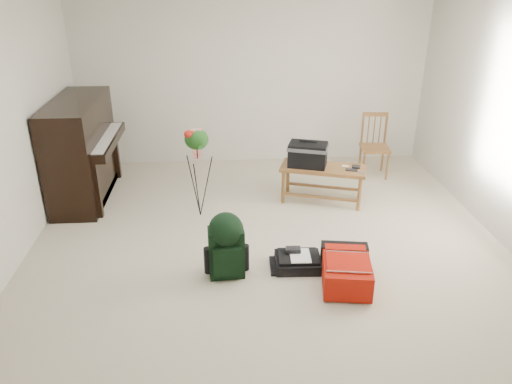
{
  "coord_description": "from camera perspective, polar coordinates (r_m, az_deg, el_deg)",
  "views": [
    {
      "loc": [
        -0.45,
        -4.36,
        2.74
      ],
      "look_at": [
        -0.11,
        0.35,
        0.56
      ],
      "focal_mm": 35.0,
      "sensor_mm": 36.0,
      "label": 1
    }
  ],
  "objects": [
    {
      "name": "wall_back",
      "position": [
        7.28,
        -0.44,
        12.97
      ],
      "size": [
        5.0,
        0.04,
        2.5
      ],
      "primitive_type": "cube",
      "color": "silver",
      "rests_on": "floor"
    },
    {
      "name": "floor",
      "position": [
        5.17,
        1.55,
        -7.25
      ],
      "size": [
        5.0,
        5.5,
        0.01
      ],
      "primitive_type": "cube",
      "color": "beige",
      "rests_on": "ground"
    },
    {
      "name": "green_backpack",
      "position": [
        4.69,
        -3.43,
        -5.76
      ],
      "size": [
        0.35,
        0.32,
        0.66
      ],
      "rotation": [
        0.0,
        0.0,
        0.07
      ],
      "color": "black",
      "rests_on": "floor"
    },
    {
      "name": "dining_chair",
      "position": [
        7.13,
        13.36,
        5.12
      ],
      "size": [
        0.41,
        0.41,
        0.87
      ],
      "rotation": [
        0.0,
        0.0,
        -0.09
      ],
      "color": "brown",
      "rests_on": "floor"
    },
    {
      "name": "black_duffel",
      "position": [
        4.97,
        4.8,
        -7.87
      ],
      "size": [
        0.46,
        0.37,
        0.19
      ],
      "rotation": [
        0.0,
        0.0,
        -0.04
      ],
      "color": "black",
      "rests_on": "floor"
    },
    {
      "name": "bench",
      "position": [
        6.1,
        6.52,
        3.68
      ],
      "size": [
        1.1,
        0.7,
        0.79
      ],
      "rotation": [
        0.0,
        0.0,
        -0.3
      ],
      "color": "brown",
      "rests_on": "floor"
    },
    {
      "name": "flower_stand",
      "position": [
        5.76,
        -6.61,
        2.13
      ],
      "size": [
        0.43,
        0.43,
        1.1
      ],
      "rotation": [
        0.0,
        0.0,
        0.3
      ],
      "color": "black",
      "rests_on": "floor"
    },
    {
      "name": "piano",
      "position": [
        6.57,
        -19.21,
        4.34
      ],
      "size": [
        0.71,
        1.5,
        1.25
      ],
      "color": "black",
      "rests_on": "floor"
    },
    {
      "name": "red_suitcase",
      "position": [
        4.79,
        10.11,
        -8.49
      ],
      "size": [
        0.52,
        0.7,
        0.27
      ],
      "rotation": [
        0.0,
        0.0,
        -0.15
      ],
      "color": "red",
      "rests_on": "floor"
    }
  ]
}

